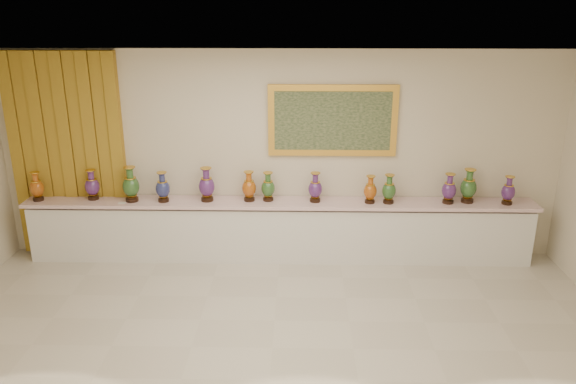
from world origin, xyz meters
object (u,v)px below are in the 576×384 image
Objects in this scene: vase_1 at (92,186)px; vase_2 at (131,186)px; counter at (280,231)px; vase_0 at (37,188)px.

vase_2 reaches higher than vase_1.
vase_1 is 0.58m from vase_2.
counter is 17.24× the size of vase_0.
vase_0 is 0.77m from vase_1.
vase_1 is (0.77, 0.07, 0.01)m from vase_0.
counter is at bearing -0.38° from vase_1.
vase_2 is (0.58, -0.07, 0.03)m from vase_1.
vase_0 is 0.83× the size of vase_2.
counter is 3.51m from vase_0.
counter is at bearing 1.40° from vase_2.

